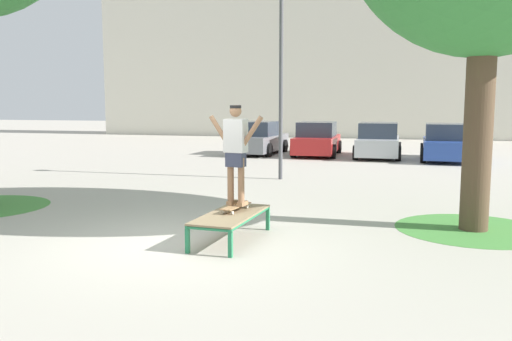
# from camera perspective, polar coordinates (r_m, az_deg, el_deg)

# --- Properties ---
(ground_plane) EXTENTS (120.00, 120.00, 0.00)m
(ground_plane) POSITION_cam_1_polar(r_m,az_deg,el_deg) (8.85, -8.20, -7.70)
(ground_plane) COLOR #B2AA9E
(building_facade) EXTENTS (34.43, 4.00, 12.76)m
(building_facade) POSITION_cam_1_polar(r_m,az_deg,el_deg) (39.03, 8.17, 13.07)
(building_facade) COLOR silver
(building_facade) RESTS_ON ground
(skate_box) EXTENTS (0.85, 1.93, 0.46)m
(skate_box) POSITION_cam_1_polar(r_m,az_deg,el_deg) (8.81, -2.71, -4.94)
(skate_box) COLOR #237A4C
(skate_box) RESTS_ON ground
(skateboard) EXTENTS (0.32, 0.82, 0.09)m
(skateboard) POSITION_cam_1_polar(r_m,az_deg,el_deg) (9.00, -2.17, -3.88)
(skateboard) COLOR #9E754C
(skateboard) RESTS_ON skate_box
(skater) EXTENTS (1.00, 0.33, 1.69)m
(skater) POSITION_cam_1_polar(r_m,az_deg,el_deg) (8.86, -2.19, 2.44)
(skater) COLOR #8E6647
(skater) RESTS_ON skateboard
(grass_patch_near_right) EXTENTS (2.76, 2.76, 0.01)m
(grass_patch_near_right) POSITION_cam_1_polar(r_m,az_deg,el_deg) (10.43, 22.32, -5.88)
(grass_patch_near_right) COLOR #47893D
(grass_patch_near_right) RESTS_ON ground
(car_grey) EXTENTS (2.04, 4.26, 1.50)m
(car_grey) POSITION_cam_1_polar(r_m,az_deg,el_deg) (24.46, 0.32, 3.41)
(car_grey) COLOR slate
(car_grey) RESTS_ON ground
(car_red) EXTENTS (2.03, 4.26, 1.50)m
(car_red) POSITION_cam_1_polar(r_m,az_deg,el_deg) (23.91, 6.59, 3.28)
(car_red) COLOR red
(car_red) RESTS_ON ground
(car_silver) EXTENTS (1.97, 4.23, 1.50)m
(car_silver) POSITION_cam_1_polar(r_m,az_deg,el_deg) (23.36, 13.02, 3.06)
(car_silver) COLOR #B7BABF
(car_silver) RESTS_ON ground
(car_blue) EXTENTS (1.98, 4.23, 1.50)m
(car_blue) POSITION_cam_1_polar(r_m,az_deg,el_deg) (22.92, 19.70, 2.75)
(car_blue) COLOR #28479E
(car_blue) RESTS_ON ground
(light_post) EXTENTS (0.36, 0.36, 5.83)m
(light_post) POSITION_cam_1_polar(r_m,az_deg,el_deg) (16.09, 2.72, 12.68)
(light_post) COLOR #4C4C51
(light_post) RESTS_ON ground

